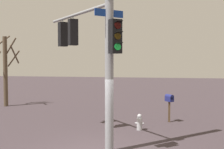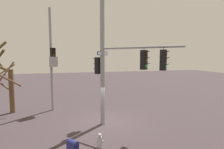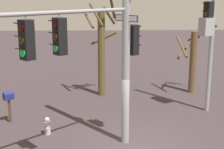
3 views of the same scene
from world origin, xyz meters
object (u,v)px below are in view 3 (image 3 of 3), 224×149
Objects in this scene: bare_tree_behind_pole at (102,49)px; fire_hydrant at (47,126)px; mailbox at (9,98)px; bare_tree_across_street at (193,58)px.

fire_hydrant is at bearing -22.79° from bare_tree_behind_pole.
bare_tree_behind_pole reaches higher than mailbox.
mailbox is (-1.38, -1.85, 0.76)m from fire_hydrant.
mailbox is at bearing -64.90° from bare_tree_across_street.
bare_tree_behind_pole reaches higher than fire_hydrant.
fire_hydrant is 2.44m from mailbox.
mailbox reaches higher than fire_hydrant.
bare_tree_across_street reaches higher than mailbox.
bare_tree_across_street is at bearing 127.68° from fire_hydrant.
fire_hydrant is 0.18× the size of bare_tree_across_street.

